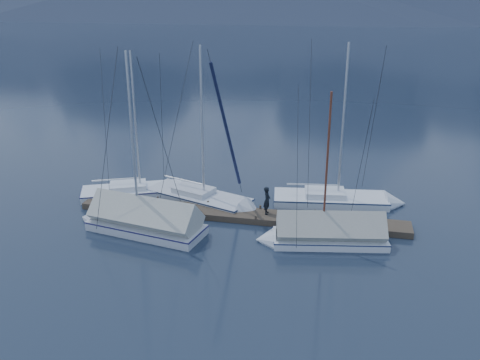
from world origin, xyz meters
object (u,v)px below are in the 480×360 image
Objects in this scene: sailboat_covered_near at (320,235)px; person at (267,200)px; sailboat_open_left at (149,191)px; sailboat_covered_far at (137,221)px; sailboat_open_mid at (212,202)px; sailboat_open_right at (347,201)px.

sailboat_covered_near is 3.75m from person.
sailboat_covered_far is (1.30, -4.90, 0.32)m from sailboat_open_left.
sailboat_open_left reaches higher than person.
sailboat_covered_far is at bearing -125.49° from sailboat_open_mid.
sailboat_open_right is 5.42m from sailboat_covered_near.
sailboat_open_mid is 7.33m from sailboat_covered_near.
sailboat_open_mid is 0.98× the size of sailboat_open_right.
sailboat_open_mid is at bearing 151.43° from sailboat_covered_near.
sailboat_open_left is 11.89m from sailboat_open_right.
sailboat_open_left is at bearing 157.79° from sailboat_covered_near.
sailboat_covered_near is 5.43× the size of person.
sailboat_open_right is 1.21× the size of sailboat_covered_near.
sailboat_open_mid is at bearing 54.51° from sailboat_covered_far.
sailboat_open_mid is 1.19× the size of sailboat_covered_near.
sailboat_open_mid reaches higher than sailboat_covered_near.
sailboat_open_left is 0.95× the size of sailboat_open_mid.
person is (7.65, -2.17, 0.94)m from sailboat_open_left.
sailboat_open_mid is 7.86m from sailboat_open_right.
sailboat_open_left is at bearing 168.71° from sailboat_open_mid.
sailboat_open_left is 1.13× the size of sailboat_covered_near.
sailboat_open_right reaches higher than sailboat_covered_near.
sailboat_open_left is 0.94× the size of sailboat_open_right.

